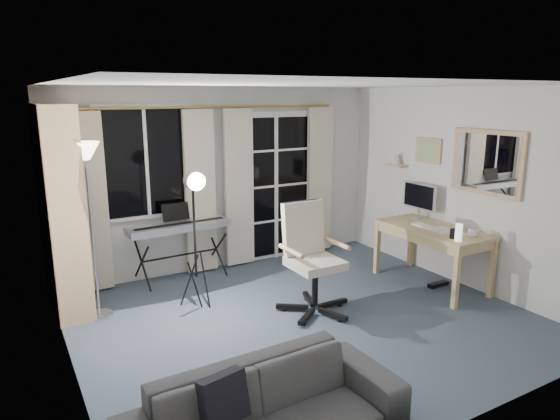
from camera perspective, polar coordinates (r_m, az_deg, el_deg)
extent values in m
cube|color=#3E4B5A|center=(5.38, 2.80, -12.45)|extent=(4.50, 4.00, 0.02)
cube|color=white|center=(6.31, -15.11, 5.29)|extent=(1.20, 0.06, 1.40)
cube|color=black|center=(6.29, -15.04, 5.26)|extent=(1.10, 0.02, 1.30)
cube|color=white|center=(6.28, -15.02, 5.25)|extent=(0.04, 0.03, 1.30)
cube|color=white|center=(7.06, -0.63, 2.63)|extent=(1.32, 0.06, 2.11)
cube|color=black|center=(6.89, -2.69, 2.36)|extent=(0.55, 0.02, 1.95)
cube|color=black|center=(7.18, 1.58, 2.81)|extent=(0.55, 0.02, 1.95)
cube|color=white|center=(7.02, -0.47, 2.58)|extent=(0.05, 0.04, 2.05)
cube|color=white|center=(7.13, -0.46, -1.18)|extent=(1.15, 0.03, 0.03)
cube|color=white|center=(7.02, -0.47, 2.78)|extent=(1.15, 0.03, 0.03)
cube|color=white|center=(6.95, -0.48, 6.84)|extent=(1.15, 0.03, 0.03)
cylinder|color=gold|center=(6.47, -7.41, 11.59)|extent=(3.50, 0.03, 0.03)
cube|color=beige|center=(6.15, -20.93, 0.69)|extent=(0.40, 0.07, 2.10)
cube|color=beige|center=(6.48, -9.11, 2.01)|extent=(0.40, 0.07, 2.10)
cube|color=beige|center=(6.69, -4.70, 2.48)|extent=(0.40, 0.07, 2.10)
cube|color=beige|center=(7.33, 4.54, 3.42)|extent=(0.40, 0.07, 2.10)
cube|color=tan|center=(5.29, -23.01, -1.08)|extent=(0.36, 0.04, 2.22)
cube|color=tan|center=(6.26, -24.34, 0.88)|extent=(0.36, 0.04, 2.22)
cube|color=tan|center=(5.76, -25.31, -0.20)|extent=(0.05, 1.00, 2.22)
cube|color=tan|center=(6.09, -22.79, -9.92)|extent=(0.37, 1.01, 0.03)
cube|color=tan|center=(5.95, -23.14, -6.27)|extent=(0.37, 1.01, 0.03)
cube|color=tan|center=(5.83, -23.51, -2.35)|extent=(0.37, 1.01, 0.03)
cube|color=tan|center=(5.74, -23.90, 1.71)|extent=(0.37, 1.01, 0.03)
cube|color=tan|center=(5.68, -24.29, 5.88)|extent=(0.37, 1.01, 0.03)
cube|color=tan|center=(5.65, -24.76, 10.67)|extent=(0.37, 1.01, 0.03)
cube|color=beige|center=(5.52, -22.44, -5.98)|extent=(0.25, 0.07, 0.28)
cube|color=#9A4041|center=(5.63, -22.59, -5.94)|extent=(0.25, 0.05, 0.23)
cube|color=#333333|center=(5.71, -22.75, -5.53)|extent=(0.25, 0.05, 0.26)
cube|color=#9A4041|center=(5.78, -22.91, -4.93)|extent=(0.25, 0.04, 0.33)
cube|color=beige|center=(5.87, -23.00, -5.04)|extent=(0.25, 0.06, 0.26)
cube|color=maroon|center=(5.97, -23.14, -4.72)|extent=(0.25, 0.05, 0.27)
cube|color=#403092|center=(6.05, -23.26, -4.48)|extent=(0.25, 0.06, 0.27)
cube|color=#9A4041|center=(6.14, -23.39, -4.30)|extent=(0.25, 0.04, 0.26)
cube|color=maroon|center=(6.22, -23.49, -4.07)|extent=(0.25, 0.06, 0.26)
cube|color=#333333|center=(6.31, -23.63, -3.70)|extent=(0.25, 0.04, 0.29)
cube|color=#403092|center=(5.40, -22.84, -1.65)|extent=(0.25, 0.04, 0.30)
cube|color=#333333|center=(5.48, -22.97, -1.50)|extent=(0.25, 0.07, 0.30)
cube|color=#333333|center=(5.59, -23.11, -1.45)|extent=(0.25, 0.05, 0.26)
cube|color=#403092|center=(5.67, -23.23, -1.35)|extent=(0.25, 0.04, 0.24)
cube|color=#403092|center=(5.75, -23.35, -1.08)|extent=(0.25, 0.04, 0.26)
cube|color=#333333|center=(5.82, -23.48, -0.68)|extent=(0.25, 0.04, 0.30)
cube|color=#333333|center=(5.91, -23.57, -0.81)|extent=(0.25, 0.06, 0.24)
cube|color=gold|center=(6.00, -23.70, -0.55)|extent=(0.25, 0.05, 0.26)
cube|color=#9A4041|center=(6.08, -23.81, -0.32)|extent=(0.25, 0.04, 0.27)
cube|color=#333333|center=(6.16, -23.90, -0.23)|extent=(0.25, 0.04, 0.26)
cube|color=maroon|center=(5.31, -23.25, 2.81)|extent=(0.25, 0.05, 0.31)
cube|color=#333333|center=(5.40, -23.34, 2.56)|extent=(0.25, 0.04, 0.24)
cube|color=beige|center=(5.47, -23.50, 3.15)|extent=(0.25, 0.04, 0.33)
cube|color=beige|center=(5.55, -23.60, 3.12)|extent=(0.25, 0.04, 0.30)
cube|color=#9A4041|center=(5.64, -23.69, 2.95)|extent=(0.25, 0.04, 0.25)
cube|color=#403092|center=(5.71, -23.80, 3.12)|extent=(0.25, 0.05, 0.26)
cylinder|color=#B2B2B7|center=(5.76, -19.93, -11.21)|extent=(0.32, 0.32, 0.03)
cylinder|color=#B2B2B7|center=(5.48, -20.64, -2.89)|extent=(0.03, 0.03, 1.72)
cone|color=#FFE5B2|center=(5.31, -21.41, 6.30)|extent=(0.34, 0.34, 0.18)
cylinder|color=black|center=(6.24, -15.53, -5.76)|extent=(0.05, 0.62, 0.56)
cylinder|color=black|center=(6.24, -15.53, -5.76)|extent=(0.05, 0.62, 0.56)
cylinder|color=black|center=(6.57, -7.31, -4.43)|extent=(0.05, 0.62, 0.56)
cylinder|color=black|center=(6.57, -7.31, -4.43)|extent=(0.05, 0.62, 0.56)
cylinder|color=black|center=(6.39, -11.31, -5.09)|extent=(0.98, 0.07, 0.02)
cube|color=silver|center=(6.28, -11.47, -1.86)|extent=(1.29, 0.38, 0.09)
cube|color=white|center=(6.20, -11.22, -1.71)|extent=(1.18, 0.19, 0.01)
cube|color=black|center=(6.23, -11.35, -1.55)|extent=(1.14, 0.13, 0.01)
cube|color=black|center=(6.33, -11.85, -0.20)|extent=(0.35, 0.08, 0.21)
cylinder|color=black|center=(5.67, -8.54, -8.01)|extent=(0.03, 0.24, 0.63)
cylinder|color=black|center=(5.69, -10.35, -8.00)|extent=(0.22, 0.13, 0.63)
cylinder|color=black|center=(5.54, -9.64, -8.59)|extent=(0.21, 0.14, 0.63)
cylinder|color=black|center=(5.44, -9.75, -2.19)|extent=(0.03, 0.03, 1.08)
cylinder|color=silver|center=(5.28, -9.78, 3.31)|extent=(0.21, 0.12, 0.21)
cylinder|color=white|center=(5.22, -9.50, 3.21)|extent=(0.18, 0.03, 0.18)
cube|color=black|center=(5.65, 6.08, -10.55)|extent=(0.36, 0.06, 0.04)
cylinder|color=black|center=(5.71, 6.82, -10.56)|extent=(0.06, 0.06, 0.06)
cube|color=black|center=(5.74, 3.31, -10.11)|extent=(0.16, 0.36, 0.04)
cylinder|color=black|center=(5.83, 3.08, -9.98)|extent=(0.06, 0.06, 0.06)
cube|color=black|center=(5.54, 1.40, -11.00)|extent=(0.32, 0.26, 0.04)
cylinder|color=black|center=(5.55, 0.46, -11.17)|extent=(0.06, 0.06, 0.06)
cube|color=black|center=(5.31, 3.04, -12.10)|extent=(0.32, 0.25, 0.04)
cylinder|color=black|center=(5.25, 2.67, -12.70)|extent=(0.06, 0.06, 0.06)
cube|color=black|center=(5.39, 6.07, -11.78)|extent=(0.16, 0.36, 0.04)
cylinder|color=black|center=(5.35, 6.85, -12.25)|extent=(0.06, 0.06, 0.06)
cylinder|color=black|center=(5.42, 4.02, -8.57)|extent=(0.07, 0.07, 0.45)
cube|color=#BEB6A0|center=(5.34, 4.07, -6.12)|extent=(0.51, 0.51, 0.09)
cube|color=#BEB6A0|center=(5.43, 2.69, -2.06)|extent=(0.49, 0.14, 0.58)
cube|color=black|center=(5.46, 2.44, -1.72)|extent=(0.47, 0.11, 0.54)
cylinder|color=tan|center=(5.15, 1.27, -4.72)|extent=(0.05, 0.45, 0.05)
cylinder|color=tan|center=(5.46, 6.50, -3.76)|extent=(0.05, 0.45, 0.05)
cube|color=#A47C54|center=(6.33, 17.10, -2.11)|extent=(0.70, 1.37, 0.04)
cube|color=#A47C54|center=(6.35, 17.06, -2.71)|extent=(0.66, 1.33, 0.10)
cube|color=#A47C54|center=(5.82, 19.49, -7.42)|extent=(0.06, 0.06, 0.69)
cube|color=#A47C54|center=(6.27, 23.10, -6.23)|extent=(0.06, 0.06, 0.69)
cube|color=#A47C54|center=(6.66, 11.05, -4.29)|extent=(0.06, 0.06, 0.69)
cube|color=#A47C54|center=(7.06, 14.74, -3.47)|extent=(0.06, 0.06, 0.69)
cube|color=silver|center=(6.76, 15.52, -0.81)|extent=(0.18, 0.12, 0.01)
cube|color=silver|center=(6.73, 15.59, 0.26)|extent=(0.04, 0.03, 0.21)
cube|color=silver|center=(6.70, 15.67, 1.56)|extent=(0.04, 0.53, 0.33)
cube|color=black|center=(6.69, 15.55, 1.54)|extent=(0.01, 0.49, 0.29)
cube|color=white|center=(6.32, 16.50, -1.84)|extent=(0.14, 0.41, 0.02)
cube|color=white|center=(6.09, 18.18, -2.49)|extent=(0.06, 0.10, 0.02)
cube|color=white|center=(6.26, 18.41, -2.15)|extent=(0.26, 0.32, 0.01)
cube|color=white|center=(6.12, 19.59, -2.60)|extent=(0.22, 0.16, 0.00)
cube|color=black|center=(5.90, 19.12, -2.57)|extent=(0.05, 0.04, 0.12)
cylinder|color=white|center=(5.82, 19.75, -2.45)|extent=(0.08, 0.08, 0.20)
cube|color=black|center=(6.51, 17.63, -8.10)|extent=(0.29, 0.08, 0.05)
imported|color=silver|center=(6.07, 21.22, -2.30)|extent=(0.12, 0.10, 0.12)
cube|color=tan|center=(6.17, 22.58, 5.03)|extent=(0.04, 0.94, 0.74)
cube|color=white|center=(6.16, 22.47, 5.02)|extent=(0.01, 0.84, 0.64)
cube|color=tan|center=(6.75, 16.61, 6.54)|extent=(0.03, 0.42, 0.32)
cube|color=teal|center=(6.74, 16.52, 6.53)|extent=(0.00, 0.36, 0.26)
cube|color=tan|center=(7.09, 13.17, 4.99)|extent=(0.16, 0.30, 0.02)
cone|color=#BEB6A0|center=(7.07, 13.21, 5.71)|extent=(0.12, 0.12, 0.15)
imported|color=#2A2A2C|center=(3.47, -1.44, -21.07)|extent=(1.88, 0.59, 0.73)
cube|color=black|center=(3.40, -6.47, -20.64)|extent=(0.34, 0.23, 0.33)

